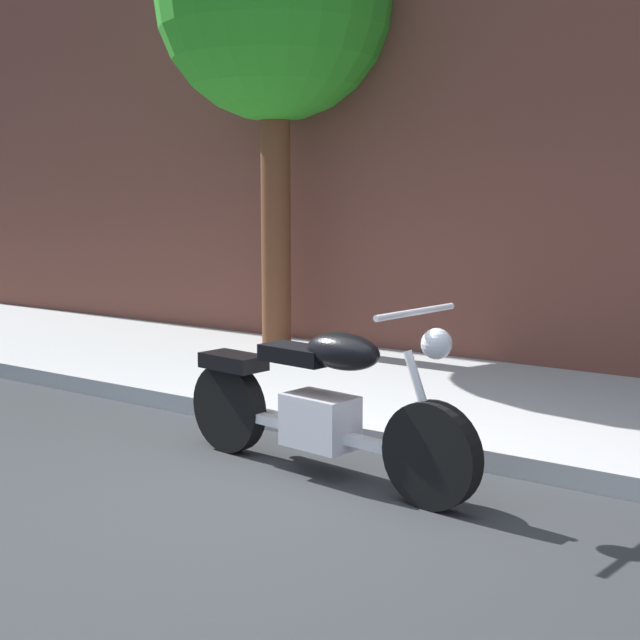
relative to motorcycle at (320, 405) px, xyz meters
name	(u,v)px	position (x,y,z in m)	size (l,w,h in m)	color
ground_plane	(276,506)	(0.10, -0.57, -0.45)	(60.00, 60.00, 0.00)	#303335
sidewalk	(481,404)	(0.10, 2.05, -0.38)	(22.87, 2.80, 0.14)	#B0B0B0
motorcycle	(320,405)	(0.00, 0.00, 0.00)	(2.24, 0.71, 1.10)	black
street_tree	(274,5)	(-2.64, 2.92, 3.13)	(2.37, 2.37, 4.81)	brown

